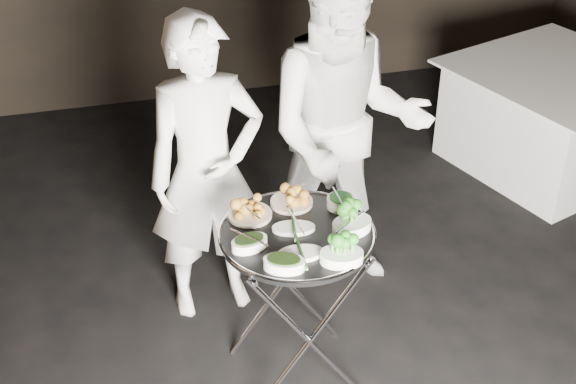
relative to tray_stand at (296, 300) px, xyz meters
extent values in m
cylinder|color=silver|center=(0.00, -0.22, -0.06)|extent=(0.56, 0.03, 0.82)
cylinder|color=silver|center=(0.00, -0.22, -0.06)|extent=(0.56, 0.03, 0.82)
cylinder|color=silver|center=(0.00, 0.22, -0.06)|extent=(0.56, 0.03, 0.82)
cylinder|color=silver|center=(0.00, 0.22, -0.06)|extent=(0.56, 0.03, 0.82)
cylinder|color=silver|center=(-0.24, 0.00, 0.33)|extent=(0.02, 0.47, 0.02)
cylinder|color=silver|center=(0.24, 0.00, 0.33)|extent=(0.02, 0.47, 0.02)
cylinder|color=black|center=(0.00, 0.00, 0.36)|extent=(0.66, 0.66, 0.03)
torus|color=silver|center=(0.00, 0.00, 0.37)|extent=(0.68, 0.68, 0.01)
cylinder|color=beige|center=(-0.17, 0.17, 0.38)|extent=(0.20, 0.20, 0.02)
cylinder|color=beige|center=(0.04, 0.22, 0.38)|extent=(0.19, 0.19, 0.02)
cylinder|color=white|center=(0.24, 0.14, 0.40)|extent=(0.13, 0.13, 0.05)
cylinder|color=silver|center=(-0.18, 0.16, 0.43)|extent=(0.08, 0.19, 0.01)
cylinder|color=silver|center=(0.05, 0.21, 0.43)|extent=(0.12, 0.17, 0.01)
cylinder|color=silver|center=(0.23, 0.13, 0.43)|extent=(0.01, 0.20, 0.01)
cylinder|color=silver|center=(-0.22, -0.05, 0.43)|extent=(0.13, 0.16, 0.01)
cylinder|color=silver|center=(0.22, -0.05, 0.43)|extent=(0.16, 0.13, 0.01)
cylinder|color=silver|center=(0.00, 0.01, 0.43)|extent=(0.02, 0.20, 0.01)
imported|color=white|center=(-0.28, 0.64, 0.34)|extent=(0.62, 0.44, 1.61)
imported|color=white|center=(0.44, 0.69, 0.45)|extent=(1.00, 0.85, 1.82)
cube|color=silver|center=(2.19, 1.50, -0.12)|extent=(1.08, 1.08, 0.68)
cube|color=silver|center=(2.19, 1.50, 0.23)|extent=(1.22, 1.22, 0.02)
camera|label=1|loc=(-0.75, -2.69, 2.37)|focal=50.00mm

